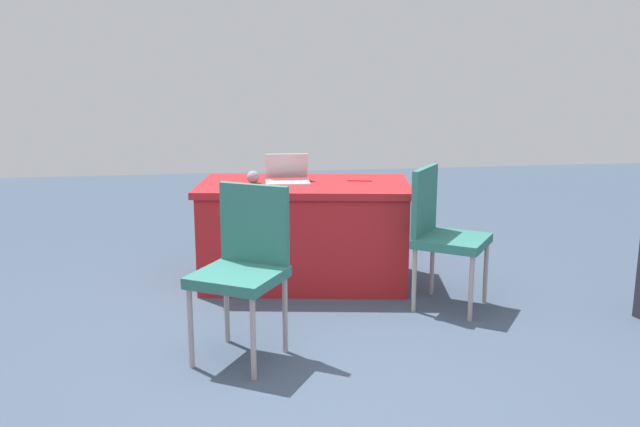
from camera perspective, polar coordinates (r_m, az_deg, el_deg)
The scene contains 7 objects.
ground_plane at distance 3.49m, azimuth -1.28°, elevation -15.13°, with size 14.40×14.40×0.00m, color #3D4C60.
table_foreground at distance 5.09m, azimuth -1.30°, elevation -1.59°, with size 1.66×1.10×0.76m.
chair_tucked_left at distance 3.78m, azimuth -6.38°, elevation -3.96°, with size 0.60×0.60×0.96m.
chair_tucked_right at distance 4.61m, azimuth 10.17°, elevation -1.28°, with size 0.61×0.61×0.94m.
laptop_silver at distance 5.02m, azimuth -2.76°, elevation 3.05°, with size 0.33×0.31×0.21m.
yarn_ball at distance 5.01m, azimuth -5.62°, elevation 3.06°, with size 0.09×0.09×0.09m, color gray.
scissors_red at distance 5.10m, azimuth 3.32°, elevation 2.78°, with size 0.18×0.04×0.01m, color red.
Camera 1 is at (0.40, 3.07, 1.61)m, focal length 38.23 mm.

